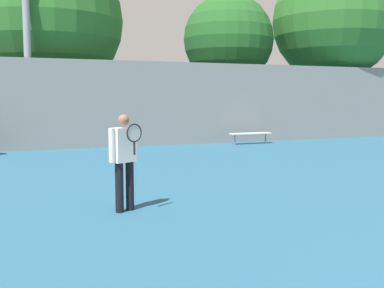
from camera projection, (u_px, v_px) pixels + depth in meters
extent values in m
cylinder|color=black|center=(119.00, 188.00, 7.62)|extent=(0.14, 0.14, 0.86)
cylinder|color=black|center=(130.00, 186.00, 7.78)|extent=(0.14, 0.14, 0.86)
cube|color=white|center=(124.00, 145.00, 7.63)|extent=(0.45, 0.35, 0.59)
cylinder|color=white|center=(112.00, 145.00, 7.44)|extent=(0.10, 0.10, 0.57)
cylinder|color=white|center=(136.00, 143.00, 7.81)|extent=(0.10, 0.10, 0.57)
sphere|color=#8E6647|center=(124.00, 120.00, 7.58)|extent=(0.19, 0.19, 0.19)
cylinder|color=black|center=(134.00, 148.00, 7.44)|extent=(0.03, 0.03, 0.22)
torus|color=black|center=(134.00, 133.00, 7.41)|extent=(0.30, 0.15, 0.31)
cylinder|color=silver|center=(134.00, 133.00, 7.41)|extent=(0.24, 0.12, 0.27)
cube|color=white|center=(250.00, 133.00, 18.75)|extent=(1.81, 0.40, 0.04)
cylinder|color=gray|center=(235.00, 139.00, 18.52)|extent=(0.06, 0.06, 0.42)
cylinder|color=gray|center=(265.00, 138.00, 19.04)|extent=(0.06, 0.06, 0.42)
cylinder|color=#939399|center=(26.00, 24.00, 16.21)|extent=(0.26, 0.26, 9.18)
cylinder|color=#939399|center=(363.00, 50.00, 22.53)|extent=(0.21, 0.21, 8.62)
cube|color=gray|center=(153.00, 104.00, 17.99)|extent=(28.85, 0.06, 3.37)
cylinder|color=brown|center=(228.00, 106.00, 22.54)|extent=(0.48, 0.48, 3.00)
sphere|color=#235B23|center=(228.00, 40.00, 22.20)|extent=(4.44, 4.44, 4.44)
cylinder|color=brown|center=(331.00, 102.00, 23.81)|extent=(0.34, 0.34, 3.40)
sphere|color=#2D6B28|center=(334.00, 21.00, 23.37)|extent=(6.29, 6.29, 6.29)
cylinder|color=brown|center=(52.00, 111.00, 19.95)|extent=(0.52, 0.52, 2.69)
sphere|color=#2D6B28|center=(49.00, 21.00, 19.54)|extent=(6.41, 6.41, 6.41)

